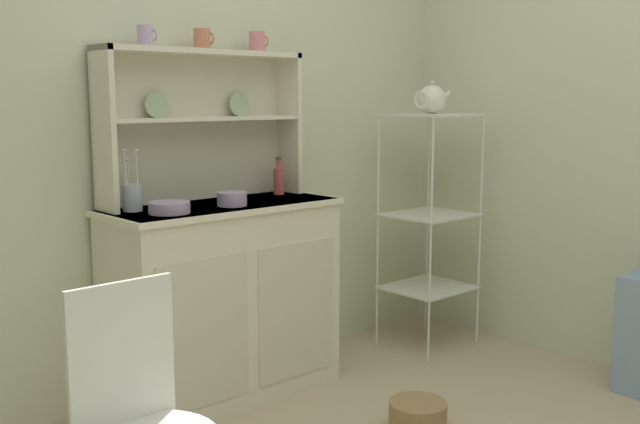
# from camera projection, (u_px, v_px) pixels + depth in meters

# --- Properties ---
(wall_back) EXTENTS (3.84, 0.05, 2.50)m
(wall_back) POSITION_uv_depth(u_px,v_px,m) (190.00, 115.00, 3.36)
(wall_back) COLOR beige
(wall_back) RESTS_ON ground
(hutch_cabinet) EXTENTS (1.05, 0.45, 0.87)m
(hutch_cabinet) POSITION_uv_depth(u_px,v_px,m) (224.00, 298.00, 3.28)
(hutch_cabinet) COLOR silver
(hutch_cabinet) RESTS_ON ground
(hutch_shelf_unit) EXTENTS (0.98, 0.18, 0.66)m
(hutch_shelf_unit) POSITION_uv_depth(u_px,v_px,m) (199.00, 113.00, 3.28)
(hutch_shelf_unit) COLOR beige
(hutch_shelf_unit) RESTS_ON hutch_cabinet
(bakers_rack) EXTENTS (0.43, 0.38, 1.25)m
(bakers_rack) POSITION_uv_depth(u_px,v_px,m) (430.00, 205.00, 3.93)
(bakers_rack) COLOR silver
(bakers_rack) RESTS_ON ground
(wire_chair) EXTENTS (0.36, 0.36, 0.85)m
(wire_chair) POSITION_uv_depth(u_px,v_px,m) (138.00, 410.00, 1.95)
(wire_chair) COLOR white
(wire_chair) RESTS_ON ground
(floor_basket) EXTENTS (0.23, 0.23, 0.12)m
(floor_basket) POSITION_uv_depth(u_px,v_px,m) (418.00, 417.00, 2.97)
(floor_basket) COLOR #93754C
(floor_basket) RESTS_ON ground
(cup_lilac_0) EXTENTS (0.08, 0.06, 0.08)m
(cup_lilac_0) POSITION_uv_depth(u_px,v_px,m) (145.00, 36.00, 3.02)
(cup_lilac_0) COLOR #B79ECC
(cup_lilac_0) RESTS_ON hutch_shelf_unit
(cup_terracotta_1) EXTENTS (0.09, 0.07, 0.09)m
(cup_terracotta_1) POSITION_uv_depth(u_px,v_px,m) (202.00, 39.00, 3.20)
(cup_terracotta_1) COLOR #C67556
(cup_terracotta_1) RESTS_ON hutch_shelf_unit
(cup_rose_2) EXTENTS (0.09, 0.07, 0.09)m
(cup_rose_2) POSITION_uv_depth(u_px,v_px,m) (257.00, 42.00, 3.40)
(cup_rose_2) COLOR #D17A84
(cup_rose_2) RESTS_ON hutch_shelf_unit
(bowl_mixing_large) EXTENTS (0.17, 0.17, 0.05)m
(bowl_mixing_large) POSITION_uv_depth(u_px,v_px,m) (169.00, 208.00, 2.96)
(bowl_mixing_large) COLOR #B79ECC
(bowl_mixing_large) RESTS_ON hutch_cabinet
(bowl_floral_medium) EXTENTS (0.13, 0.13, 0.06)m
(bowl_floral_medium) POSITION_uv_depth(u_px,v_px,m) (232.00, 199.00, 3.16)
(bowl_floral_medium) COLOR #B79ECC
(bowl_floral_medium) RESTS_ON hutch_cabinet
(jam_bottle) EXTENTS (0.05, 0.05, 0.18)m
(jam_bottle) POSITION_uv_depth(u_px,v_px,m) (279.00, 180.00, 3.53)
(jam_bottle) COLOR #B74C47
(jam_bottle) RESTS_ON hutch_cabinet
(utensil_jar) EXTENTS (0.08, 0.08, 0.25)m
(utensil_jar) POSITION_uv_depth(u_px,v_px,m) (132.00, 196.00, 3.01)
(utensil_jar) COLOR #B2B7C6
(utensil_jar) RESTS_ON hutch_cabinet
(porcelain_teapot) EXTENTS (0.24, 0.15, 0.17)m
(porcelain_teapot) POSITION_uv_depth(u_px,v_px,m) (432.00, 99.00, 3.84)
(porcelain_teapot) COLOR white
(porcelain_teapot) RESTS_ON bakers_rack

